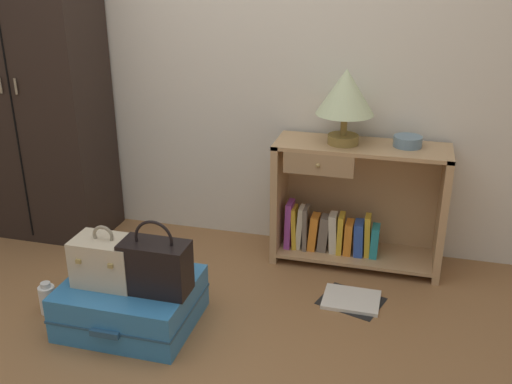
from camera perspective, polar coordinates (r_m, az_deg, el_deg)
name	(u,v)px	position (r m, az deg, el deg)	size (l,w,h in m)	color
ground_plane	(142,375)	(2.70, -11.00, -17.08)	(9.00, 9.00, 0.00)	olive
back_wall	(238,26)	(3.52, -1.78, 15.81)	(6.40, 0.10, 2.60)	silver
wardrobe	(33,78)	(3.83, -20.89, 10.34)	(0.80, 0.47, 1.99)	black
bookshelf	(351,207)	(3.41, 9.27, -1.44)	(0.96, 0.34, 0.72)	tan
table_lamp	(346,95)	(3.19, 8.72, 9.36)	(0.32, 0.32, 0.41)	olive
bowl	(408,141)	(3.28, 14.56, 4.79)	(0.15, 0.15, 0.06)	slate
suitcase_large	(131,302)	(2.97, -12.05, -10.45)	(0.63, 0.54, 0.23)	teal
train_case	(106,261)	(2.87, -14.41, -6.49)	(0.29, 0.20, 0.30)	beige
handbag	(156,266)	(2.75, -9.75, -7.14)	(0.31, 0.16, 0.36)	black
bottle	(48,299)	(3.18, -19.63, -9.76)	(0.08, 0.08, 0.17)	white
open_book_on_floor	(351,300)	(3.16, 9.26, -10.33)	(0.37, 0.33, 0.02)	white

